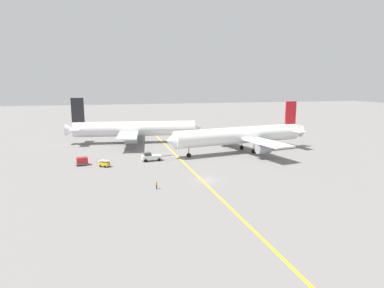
% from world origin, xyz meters
% --- Properties ---
extents(ground_plane, '(600.00, 600.00, 0.00)m').
position_xyz_m(ground_plane, '(0.00, 0.00, 0.00)').
color(ground_plane, slate).
extents(taxiway_stripe, '(1.13, 120.00, 0.01)m').
position_xyz_m(taxiway_stripe, '(-1.35, 10.00, 0.00)').
color(taxiway_stripe, yellow).
rests_on(taxiway_stripe, ground).
extents(airliner_at_gate_left, '(49.39, 39.12, 16.65)m').
position_xyz_m(airliner_at_gate_left, '(-11.46, 53.08, 5.19)').
color(airliner_at_gate_left, silver).
rests_on(airliner_at_gate_left, ground).
extents(airliner_being_pushed, '(49.53, 39.05, 15.72)m').
position_xyz_m(airliner_being_pushed, '(19.53, 27.16, 5.37)').
color(airliner_being_pushed, white).
rests_on(airliner_being_pushed, ground).
extents(pushback_tug, '(8.61, 3.10, 2.80)m').
position_xyz_m(pushback_tug, '(-9.78, 22.48, 1.18)').
color(pushback_tug, white).
rests_on(pushback_tug, ground).
extents(gse_container_dolly_flat, '(3.53, 2.71, 2.15)m').
position_xyz_m(gse_container_dolly_flat, '(-28.26, 22.20, 1.17)').
color(gse_container_dolly_flat, slate).
rests_on(gse_container_dolly_flat, ground).
extents(gse_baggage_cart_near_cluster, '(3.12, 2.91, 1.71)m').
position_xyz_m(gse_baggage_cart_near_cluster, '(-22.51, 18.90, 0.86)').
color(gse_baggage_cart_near_cluster, gold).
rests_on(gse_baggage_cart_near_cluster, ground).
extents(ground_crew_ramp_agent_by_cones, '(0.39, 0.44, 1.73)m').
position_xyz_m(ground_crew_ramp_agent_by_cones, '(-12.28, -3.14, 0.90)').
color(ground_crew_ramp_agent_by_cones, '#2D3351').
rests_on(ground_crew_ramp_agent_by_cones, ground).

